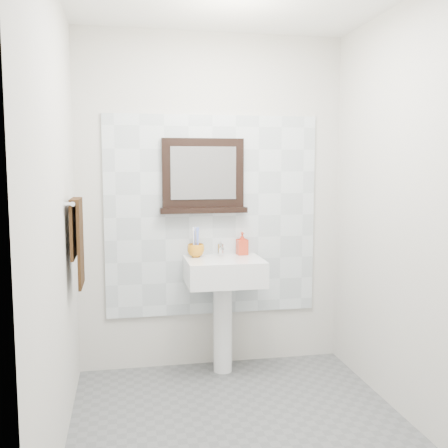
{
  "coord_description": "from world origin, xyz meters",
  "views": [
    {
      "loc": [
        -0.66,
        -2.78,
        1.54
      ],
      "look_at": [
        -0.01,
        0.55,
        1.15
      ],
      "focal_mm": 42.0,
      "sensor_mm": 36.0,
      "label": 1
    }
  ],
  "objects_px": {
    "toothbrush_cup": "(196,250)",
    "hand_towel": "(77,235)",
    "pedestal_sink": "(224,284)",
    "soap_dispenser": "(242,243)",
    "framed_mirror": "(203,178)"
  },
  "relations": [
    {
      "from": "pedestal_sink",
      "to": "framed_mirror",
      "type": "height_order",
      "value": "framed_mirror"
    },
    {
      "from": "pedestal_sink",
      "to": "toothbrush_cup",
      "type": "bearing_deg",
      "value": 150.23
    },
    {
      "from": "toothbrush_cup",
      "to": "hand_towel",
      "type": "height_order",
      "value": "hand_towel"
    },
    {
      "from": "toothbrush_cup",
      "to": "hand_towel",
      "type": "distance_m",
      "value": 0.93
    },
    {
      "from": "toothbrush_cup",
      "to": "hand_towel",
      "type": "relative_size",
      "value": 0.22
    },
    {
      "from": "toothbrush_cup",
      "to": "soap_dispenser",
      "type": "height_order",
      "value": "soap_dispenser"
    },
    {
      "from": "toothbrush_cup",
      "to": "soap_dispenser",
      "type": "relative_size",
      "value": 0.71
    },
    {
      "from": "pedestal_sink",
      "to": "framed_mirror",
      "type": "bearing_deg",
      "value": 123.12
    },
    {
      "from": "pedestal_sink",
      "to": "soap_dispenser",
      "type": "height_order",
      "value": "soap_dispenser"
    },
    {
      "from": "toothbrush_cup",
      "to": "soap_dispenser",
      "type": "distance_m",
      "value": 0.36
    },
    {
      "from": "hand_towel",
      "to": "toothbrush_cup",
      "type": "bearing_deg",
      "value": 28.83
    },
    {
      "from": "pedestal_sink",
      "to": "hand_towel",
      "type": "xyz_separation_m",
      "value": [
        -0.99,
        -0.33,
        0.42
      ]
    },
    {
      "from": "pedestal_sink",
      "to": "toothbrush_cup",
      "type": "height_order",
      "value": "pedestal_sink"
    },
    {
      "from": "toothbrush_cup",
      "to": "soap_dispenser",
      "type": "bearing_deg",
      "value": 5.47
    },
    {
      "from": "pedestal_sink",
      "to": "soap_dispenser",
      "type": "xyz_separation_m",
      "value": [
        0.17,
        0.14,
        0.27
      ]
    }
  ]
}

